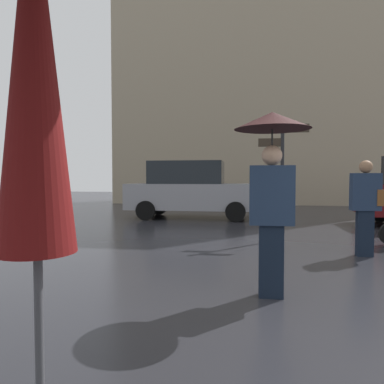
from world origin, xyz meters
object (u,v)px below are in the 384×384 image
pedestrian_with_bag (366,202)px  street_signpost (283,165)px  folded_patio_umbrella_near (35,84)px  pedestrian_with_umbrella (272,164)px  parked_car_right (192,189)px

pedestrian_with_bag → street_signpost: bearing=142.6°
pedestrian_with_bag → folded_patio_umbrella_near: bearing=-108.6°
pedestrian_with_umbrella → pedestrian_with_bag: bearing=121.9°
folded_patio_umbrella_near → pedestrian_with_bag: 6.01m
pedestrian_with_bag → street_signpost: size_ratio=0.62×
pedestrian_with_umbrella → parked_car_right: (-2.07, 7.72, -0.56)m
folded_patio_umbrella_near → parked_car_right: (-0.93, 10.51, -0.78)m
parked_car_right → street_signpost: 4.73m
folded_patio_umbrella_near → street_signpost: street_signpost is taller
pedestrian_with_umbrella → parked_car_right: size_ratio=0.48×
folded_patio_umbrella_near → parked_car_right: bearing=95.1°
pedestrian_with_bag → pedestrian_with_umbrella: bearing=-116.0°
pedestrian_with_bag → street_signpost: street_signpost is taller
folded_patio_umbrella_near → parked_car_right: 10.58m
folded_patio_umbrella_near → pedestrian_with_bag: size_ratio=1.58×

